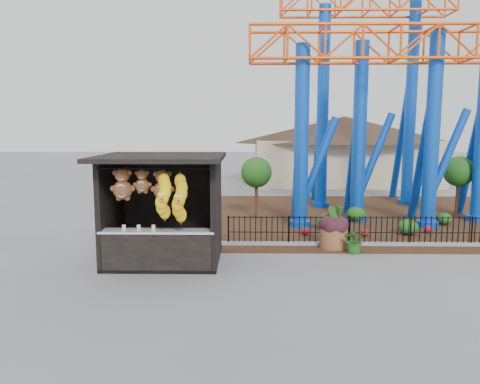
{
  "coord_description": "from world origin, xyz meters",
  "views": [
    {
      "loc": [
        -0.57,
        -12.12,
        3.92
      ],
      "look_at": [
        -0.79,
        1.5,
        2.0
      ],
      "focal_mm": 35.0,
      "sensor_mm": 36.0,
      "label": 1
    }
  ],
  "objects_px": {
    "roller_coaster": "(383,66)",
    "terracotta_planter": "(333,238)",
    "prize_booth": "(162,211)",
    "potted_plant": "(355,240)"
  },
  "relations": [
    {
      "from": "prize_booth",
      "to": "potted_plant",
      "type": "relative_size",
      "value": 4.2
    },
    {
      "from": "prize_booth",
      "to": "terracotta_planter",
      "type": "xyz_separation_m",
      "value": [
        5.22,
        1.8,
        -1.22
      ]
    },
    {
      "from": "roller_coaster",
      "to": "potted_plant",
      "type": "bearing_deg",
      "value": -110.91
    },
    {
      "from": "prize_booth",
      "to": "roller_coaster",
      "type": "relative_size",
      "value": 0.32
    },
    {
      "from": "roller_coaster",
      "to": "potted_plant",
      "type": "xyz_separation_m",
      "value": [
        -2.34,
        -6.13,
        -6.03
      ]
    },
    {
      "from": "roller_coaster",
      "to": "terracotta_planter",
      "type": "xyz_separation_m",
      "value": [
        -2.9,
        -5.53,
        -6.12
      ]
    },
    {
      "from": "roller_coaster",
      "to": "terracotta_planter",
      "type": "bearing_deg",
      "value": -117.66
    },
    {
      "from": "terracotta_planter",
      "to": "potted_plant",
      "type": "distance_m",
      "value": 0.83
    },
    {
      "from": "roller_coaster",
      "to": "terracotta_planter",
      "type": "height_order",
      "value": "roller_coaster"
    },
    {
      "from": "prize_booth",
      "to": "roller_coaster",
      "type": "bearing_deg",
      "value": 42.09
    }
  ]
}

